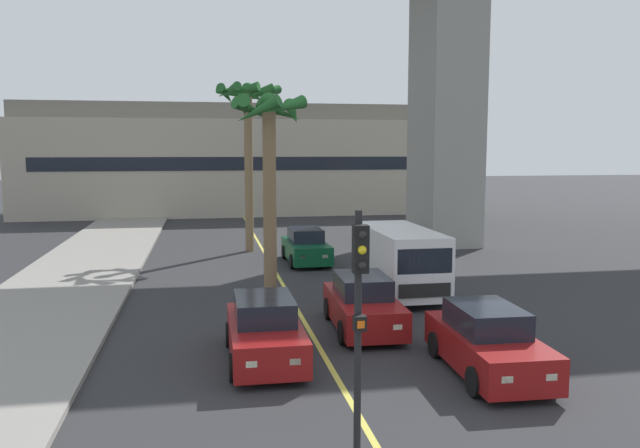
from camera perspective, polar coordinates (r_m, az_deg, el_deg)
sidewalk_left at (r=19.13m, az=-25.85°, el=-9.34°), size 4.80×80.00×0.15m
lane_stripe_center at (r=26.37m, az=-3.90°, el=-4.50°), size 0.14×56.00×0.01m
pier_building_backdrop at (r=51.60m, az=-7.16°, el=5.69°), size 33.63×8.04×8.54m
car_queue_front at (r=18.36m, az=3.88°, el=-7.24°), size 1.96×4.16×1.56m
car_queue_second at (r=15.79m, az=-4.97°, el=-9.59°), size 1.85×4.11×1.56m
car_queue_third at (r=28.76m, az=-1.27°, el=-2.09°), size 1.88×4.12×1.56m
car_queue_fourth at (r=15.37m, az=14.79°, el=-10.26°), size 1.94×4.15×1.56m
delivery_van at (r=22.61m, az=7.18°, el=-3.14°), size 2.17×5.25×2.36m
traffic_light_median_near at (r=10.23m, az=3.53°, el=-7.11°), size 0.24×0.37×4.20m
traffic_light_median_far at (r=25.01m, az=-4.64°, el=1.15°), size 0.24×0.37×4.20m
palm_tree_near_median at (r=31.98m, az=-6.48°, el=9.76°), size 3.32×3.36×8.38m
palm_tree_mid_median at (r=21.15m, az=-4.59°, el=6.95°), size 2.51×2.62×6.99m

